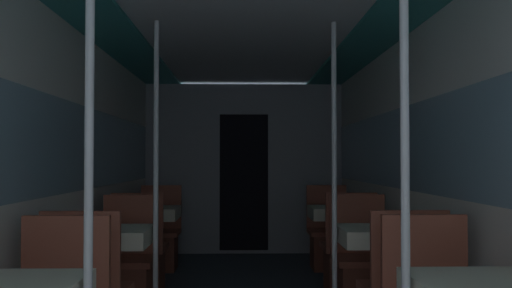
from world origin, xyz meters
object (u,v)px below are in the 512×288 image
(chair_right_far_1, at_px, (362,276))
(chair_left_near_2, at_px, (140,263))
(chair_left_far_1, at_px, (126,277))
(chair_right_near_2, at_px, (348,262))
(support_pole_right_0, at_px, (405,188))
(dining_table_right_1, at_px, (379,242))
(support_pole_right_1, at_px, (334,176))
(support_pole_left_0, at_px, (89,189))
(dining_table_left_2, at_px, (151,218))
(dining_table_left_1, at_px, (110,243))
(chair_right_far_2, at_px, (329,244))
(chair_left_far_2, at_px, (159,244))
(support_pole_left_1, at_px, (156,176))
(dining_table_right_2, at_px, (337,217))

(chair_right_far_1, bearing_deg, chair_left_near_2, -18.29)
(chair_left_far_1, relative_size, chair_right_near_2, 1.00)
(chair_left_near_2, bearing_deg, chair_right_far_1, -18.29)
(support_pole_right_0, height_order, dining_table_right_1, support_pole_right_0)
(chair_left_near_2, bearing_deg, chair_left_far_1, -90.00)
(chair_left_near_2, relative_size, dining_table_right_1, 1.26)
(chair_left_far_1, relative_size, dining_table_right_1, 1.26)
(chair_left_near_2, bearing_deg, support_pole_right_1, -37.07)
(support_pole_left_0, xyz_separation_m, dining_table_right_1, (1.61, 1.79, -0.48))
(support_pole_right_1, bearing_deg, chair_right_near_2, 75.17)
(chair_right_near_2, bearing_deg, chair_left_near_2, 180.00)
(dining_table_left_2, xyz_separation_m, chair_left_near_2, (0.00, -0.58, -0.36))
(chair_left_far_1, height_order, chair_right_far_1, same)
(dining_table_left_1, bearing_deg, support_pole_left_0, -79.83)
(support_pole_left_0, xyz_separation_m, chair_right_far_2, (1.61, 4.15, -0.84))
(dining_table_left_1, relative_size, chair_right_far_1, 0.80)
(chair_right_far_1, bearing_deg, dining_table_left_2, -32.20)
(chair_left_far_2, height_order, support_pole_right_1, support_pole_right_1)
(chair_right_far_1, bearing_deg, support_pole_right_1, 60.87)
(dining_table_left_2, bearing_deg, chair_left_far_1, -90.00)
(dining_table_left_1, distance_m, chair_right_far_2, 3.07)
(support_pole_right_1, relative_size, chair_right_far_2, 2.38)
(chair_left_far_2, distance_m, chair_right_far_2, 1.93)
(support_pole_left_0, bearing_deg, support_pole_left_1, 90.00)
(chair_left_far_1, distance_m, chair_right_near_2, 2.03)
(dining_table_left_2, distance_m, chair_right_far_2, 2.04)
(chair_left_far_1, height_order, dining_table_right_2, chair_left_far_1)
(dining_table_left_1, bearing_deg, dining_table_left_2, 90.00)
(dining_table_right_2, relative_size, chair_right_far_2, 0.80)
(chair_right_far_1, distance_m, chair_right_far_2, 1.79)
(chair_left_near_2, distance_m, dining_table_right_2, 2.04)
(dining_table_left_2, bearing_deg, dining_table_right_2, 0.00)
(dining_table_left_2, bearing_deg, support_pole_right_0, -65.84)
(dining_table_left_2, xyz_separation_m, support_pole_right_0, (1.61, -3.58, 0.48))
(chair_left_near_2, xyz_separation_m, dining_table_right_2, (1.93, 0.58, 0.36))
(chair_left_far_1, xyz_separation_m, chair_right_far_2, (1.93, 1.79, 0.00))
(support_pole_left_0, distance_m, chair_right_far_2, 4.53)
(support_pole_left_0, bearing_deg, support_pole_right_0, 0.00)
(chair_left_far_1, xyz_separation_m, dining_table_right_2, (1.93, 1.21, 0.36))
(support_pole_left_0, bearing_deg, chair_left_far_1, 97.73)
(support_pole_left_0, height_order, dining_table_left_2, support_pole_left_0)
(chair_left_far_1, bearing_deg, chair_right_far_2, -137.11)
(support_pole_right_0, bearing_deg, dining_table_left_2, 114.16)
(chair_left_far_2, xyz_separation_m, support_pole_right_0, (1.61, -4.15, 0.84))
(support_pole_right_0, xyz_separation_m, chair_right_near_2, (0.32, 3.00, -0.84))
(chair_left_far_2, relative_size, dining_table_right_1, 1.26)
(dining_table_left_1, height_order, chair_right_far_2, chair_right_far_2)
(chair_left_far_1, bearing_deg, chair_right_far_1, -180.00)
(chair_left_far_2, distance_m, support_pole_right_1, 2.98)
(chair_right_near_2, relative_size, chair_right_far_2, 1.00)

